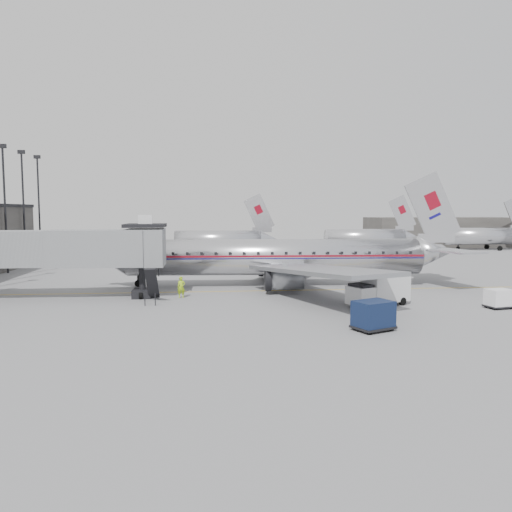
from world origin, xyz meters
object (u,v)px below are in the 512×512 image
at_px(airliner, 282,257).
at_px(baggage_cart_white, 499,298).
at_px(baggage_cart_navy, 373,315).
at_px(service_van, 379,290).
at_px(ramp_worker, 181,287).

bearing_deg(airliner, baggage_cart_white, -38.61).
distance_m(airliner, baggage_cart_white, 19.89).
relative_size(baggage_cart_navy, baggage_cart_white, 1.38).
relative_size(service_van, baggage_cart_white, 2.60).
bearing_deg(baggage_cart_white, baggage_cart_navy, -164.05).
bearing_deg(airliner, ramp_worker, -145.68).
height_order(airliner, ramp_worker, airliner).
bearing_deg(airliner, service_van, -58.44).
distance_m(airliner, service_van, 12.68).
relative_size(service_van, baggage_cart_navy, 1.88).
relative_size(airliner, ramp_worker, 19.67).
bearing_deg(service_van, airliner, 94.53).
xyz_separation_m(service_van, baggage_cart_white, (8.79, -2.01, -0.48)).
bearing_deg(ramp_worker, baggage_cart_white, -21.57).
relative_size(airliner, baggage_cart_white, 17.16).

